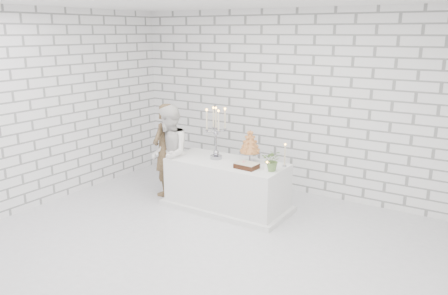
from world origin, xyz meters
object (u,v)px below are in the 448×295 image
cake_table (227,185)px  bride (170,153)px  croquembouche (250,146)px  groom (165,150)px  candelabra (216,133)px

cake_table → bride: bride is taller
croquembouche → cake_table: bearing=-157.3°
bride → groom: bearing=-164.5°
cake_table → groom: (-1.19, -0.00, 0.39)m
cake_table → groom: 1.25m
cake_table → candelabra: candelabra is taller
groom → candelabra: bearing=84.1°
groom → bride: size_ratio=0.99×
candelabra → bride: bearing=-165.6°
bride → candelabra: candelabra is taller
cake_table → croquembouche: bearing=22.7°
candelabra → croquembouche: bearing=10.6°
groom → bride: bearing=46.2°
bride → candelabra: (0.76, 0.19, 0.38)m
cake_table → candelabra: bearing=171.0°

